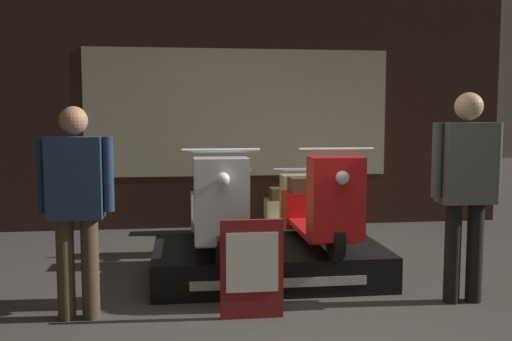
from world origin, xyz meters
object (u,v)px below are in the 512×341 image
object	(u,v)px
scooter_display_left	(217,208)
person_right_browsing	(466,180)
scooter_backrow_0	(219,213)
price_sign_board	(252,269)
scooter_backrow_1	(292,211)
scooter_display_right	(320,206)
person_left_browsing	(76,198)

from	to	relation	value
scooter_display_left	person_right_browsing	world-z (taller)	person_right_browsing
scooter_backrow_0	price_sign_board	size ratio (longest dim) A/B	2.13
scooter_backrow_1	person_right_browsing	distance (m)	2.65
person_right_browsing	price_sign_board	distance (m)	1.86
scooter_backrow_0	price_sign_board	bearing A→B (deg)	-88.21
scooter_display_right	scooter_backrow_0	size ratio (longest dim) A/B	1.00
scooter_display_right	person_left_browsing	distance (m)	2.20
person_right_browsing	scooter_display_right	bearing A→B (deg)	141.09
person_left_browsing	price_sign_board	xyz separation A→B (m)	(1.28, -0.16, -0.54)
scooter_backrow_0	person_right_browsing	bearing A→B (deg)	-52.61
scooter_backrow_1	scooter_backrow_0	bearing A→B (deg)	180.00
scooter_display_left	price_sign_board	bearing A→B (deg)	-78.43
scooter_display_left	scooter_backrow_1	xyz separation A→B (m)	(0.99, 1.59, -0.31)
person_right_browsing	price_sign_board	size ratio (longest dim) A/B	2.27
scooter_backrow_0	scooter_backrow_1	bearing A→B (deg)	0.00
scooter_backrow_0	person_left_browsing	world-z (taller)	person_left_browsing
price_sign_board	scooter_display_left	bearing A→B (deg)	101.57
scooter_display_left	person_right_browsing	xyz separation A→B (m)	(1.95, -0.80, 0.32)
person_left_browsing	price_sign_board	world-z (taller)	person_left_browsing
scooter_backrow_1	person_left_browsing	xyz separation A→B (m)	(-2.08, -2.39, 0.55)
person_left_browsing	scooter_display_right	bearing A→B (deg)	21.55
scooter_backrow_0	scooter_backrow_1	world-z (taller)	same
scooter_display_right	person_right_browsing	size ratio (longest dim) A/B	0.94
scooter_display_right	person_right_browsing	world-z (taller)	person_right_browsing
price_sign_board	scooter_display_right	bearing A→B (deg)	51.96
scooter_backrow_1	price_sign_board	bearing A→B (deg)	-107.31
scooter_display_left	person_right_browsing	bearing A→B (deg)	-22.46
scooter_backrow_0	scooter_backrow_1	distance (m)	0.87
scooter_display_left	scooter_backrow_1	world-z (taller)	scooter_display_left
scooter_backrow_0	person_right_browsing	world-z (taller)	person_right_browsing
scooter_display_left	scooter_backrow_0	size ratio (longest dim) A/B	1.00
scooter_display_right	price_sign_board	size ratio (longest dim) A/B	2.13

